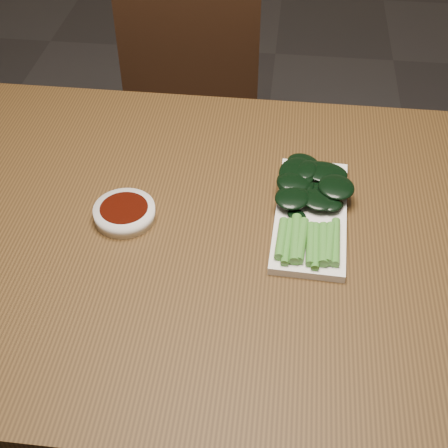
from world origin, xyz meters
The scene contains 6 objects.
ground centered at (0.00, 0.00, 0.00)m, with size 6.00×6.00×0.00m, color #302D2D.
table centered at (0.00, 0.00, 0.68)m, with size 1.40×0.80×0.75m.
chair_far centered at (-0.19, 0.68, 0.49)m, with size 0.42×0.42×0.89m.
sauce_bowl centered at (-0.18, 0.01, 0.76)m, with size 0.10×0.10×0.02m.
serving_plate centered at (0.12, 0.04, 0.76)m, with size 0.13×0.28×0.01m.
gai_lan centered at (0.12, 0.07, 0.78)m, with size 0.15×0.29×0.03m.
Camera 1 is at (0.07, -0.73, 1.46)m, focal length 50.00 mm.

